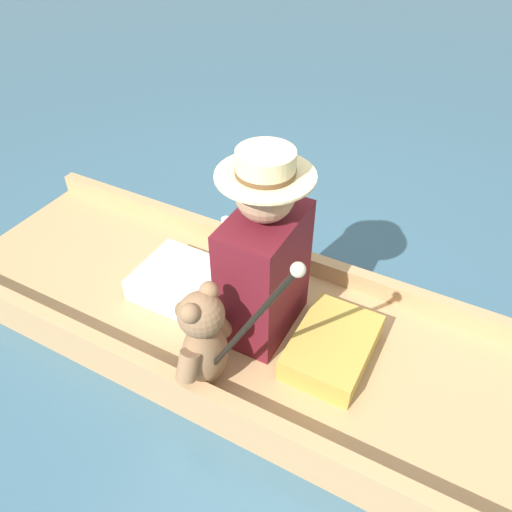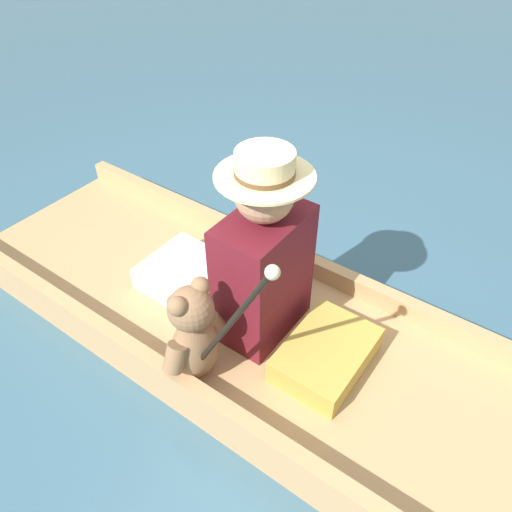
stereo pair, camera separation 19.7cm
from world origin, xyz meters
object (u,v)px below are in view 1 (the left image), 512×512
object	(u,v)px
teddy_bear	(203,341)
wine_glass	(227,233)
walking_cane	(248,325)
seated_person	(246,263)

from	to	relation	value
teddy_bear	wine_glass	xyz separation A→B (m)	(0.68, 0.31, -0.08)
teddy_bear	walking_cane	distance (m)	0.32
seated_person	walking_cane	xyz separation A→B (m)	(-0.40, -0.23, 0.14)
teddy_bear	walking_cane	size ratio (longest dim) A/B	0.59
seated_person	wine_glass	bearing A→B (deg)	51.93
seated_person	wine_glass	size ratio (longest dim) A/B	3.70
teddy_bear	wine_glass	distance (m)	0.75
seated_person	wine_glass	xyz separation A→B (m)	(0.32, 0.29, -0.17)
wine_glass	walking_cane	world-z (taller)	walking_cane
teddy_bear	wine_glass	bearing A→B (deg)	24.39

